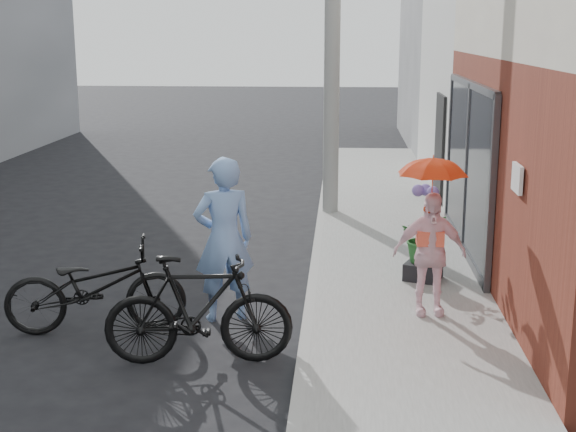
# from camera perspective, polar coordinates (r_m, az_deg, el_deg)

# --- Properties ---
(ground) EXTENTS (80.00, 80.00, 0.00)m
(ground) POSITION_cam_1_polar(r_m,az_deg,el_deg) (9.04, -4.74, -8.71)
(ground) COLOR black
(ground) RESTS_ON ground
(sidewalk) EXTENTS (2.20, 24.00, 0.12)m
(sidewalk) POSITION_cam_1_polar(r_m,az_deg,el_deg) (10.83, 7.95, -4.71)
(sidewalk) COLOR gray
(sidewalk) RESTS_ON ground
(curb) EXTENTS (0.12, 24.00, 0.12)m
(curb) POSITION_cam_1_polar(r_m,az_deg,el_deg) (10.81, 1.79, -4.62)
(curb) COLOR #9E9E99
(curb) RESTS_ON ground
(east_building_far) EXTENTS (8.00, 8.00, 7.00)m
(east_building_far) POSITION_cam_1_polar(r_m,az_deg,el_deg) (24.99, 18.04, 12.85)
(east_building_far) COLOR slate
(east_building_far) RESTS_ON ground
(utility_pole) EXTENTS (0.28, 0.28, 7.00)m
(utility_pole) POSITION_cam_1_polar(r_m,az_deg,el_deg) (14.29, 3.18, 13.70)
(utility_pole) COLOR #9E9E99
(utility_pole) RESTS_ON ground
(officer) EXTENTS (0.83, 0.69, 1.95)m
(officer) POSITION_cam_1_polar(r_m,az_deg,el_deg) (9.35, -4.58, -1.67)
(officer) COLOR #779BD4
(officer) RESTS_ON ground
(bike_left) EXTENTS (2.11, 1.09, 1.06)m
(bike_left) POSITION_cam_1_polar(r_m,az_deg,el_deg) (9.30, -13.52, -4.95)
(bike_left) COLOR black
(bike_left) RESTS_ON ground
(bike_right) EXTENTS (1.97, 0.76, 1.15)m
(bike_right) POSITION_cam_1_polar(r_m,az_deg,el_deg) (8.24, -6.38, -6.66)
(bike_right) COLOR black
(bike_right) RESTS_ON ground
(kimono_woman) EXTENTS (0.87, 0.42, 1.44)m
(kimono_woman) POSITION_cam_1_polar(r_m,az_deg,el_deg) (9.37, 10.02, -2.64)
(kimono_woman) COLOR white
(kimono_woman) RESTS_ON sidewalk
(parasol) EXTENTS (0.77, 0.77, 0.67)m
(parasol) POSITION_cam_1_polar(r_m,az_deg,el_deg) (9.14, 10.28, 3.75)
(parasol) COLOR #F94E1D
(parasol) RESTS_ON kimono_woman
(planter) EXTENTS (0.56, 0.56, 0.23)m
(planter) POSITION_cam_1_polar(r_m,az_deg,el_deg) (10.80, 9.58, -3.86)
(planter) COLOR black
(planter) RESTS_ON sidewalk
(potted_plant) EXTENTS (0.62, 0.54, 0.69)m
(potted_plant) POSITION_cam_1_polar(r_m,az_deg,el_deg) (10.67, 9.67, -1.51)
(potted_plant) COLOR #28652B
(potted_plant) RESTS_ON planter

